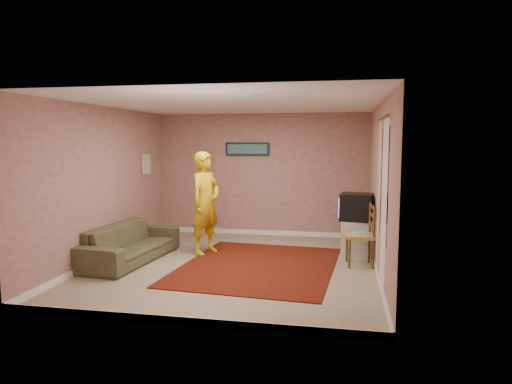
% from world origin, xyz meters
% --- Properties ---
extents(ground, '(5.00, 5.00, 0.00)m').
position_xyz_m(ground, '(0.00, 0.00, 0.00)').
color(ground, tan).
rests_on(ground, ground).
extents(wall_back, '(4.50, 0.02, 2.60)m').
position_xyz_m(wall_back, '(0.00, 2.50, 1.30)').
color(wall_back, tan).
rests_on(wall_back, ground).
extents(wall_front, '(4.50, 0.02, 2.60)m').
position_xyz_m(wall_front, '(0.00, -2.50, 1.30)').
color(wall_front, tan).
rests_on(wall_front, ground).
extents(wall_left, '(0.02, 5.00, 2.60)m').
position_xyz_m(wall_left, '(-2.25, 0.00, 1.30)').
color(wall_left, tan).
rests_on(wall_left, ground).
extents(wall_right, '(0.02, 5.00, 2.60)m').
position_xyz_m(wall_right, '(2.25, 0.00, 1.30)').
color(wall_right, tan).
rests_on(wall_right, ground).
extents(ceiling, '(4.50, 5.00, 0.02)m').
position_xyz_m(ceiling, '(0.00, 0.00, 2.60)').
color(ceiling, white).
rests_on(ceiling, wall_back).
extents(baseboard_back, '(4.50, 0.02, 0.10)m').
position_xyz_m(baseboard_back, '(0.00, 2.49, 0.05)').
color(baseboard_back, white).
rests_on(baseboard_back, ground).
extents(baseboard_front, '(4.50, 0.02, 0.10)m').
position_xyz_m(baseboard_front, '(0.00, -2.49, 0.05)').
color(baseboard_front, white).
rests_on(baseboard_front, ground).
extents(baseboard_left, '(0.02, 5.00, 0.10)m').
position_xyz_m(baseboard_left, '(-2.24, 0.00, 0.05)').
color(baseboard_left, white).
rests_on(baseboard_left, ground).
extents(baseboard_right, '(0.02, 5.00, 0.10)m').
position_xyz_m(baseboard_right, '(2.24, 0.00, 0.05)').
color(baseboard_right, white).
rests_on(baseboard_right, ground).
extents(window, '(0.01, 1.10, 1.50)m').
position_xyz_m(window, '(2.24, -0.90, 1.45)').
color(window, black).
rests_on(window, wall_right).
extents(curtain_sheer, '(0.01, 0.75, 2.10)m').
position_xyz_m(curtain_sheer, '(2.23, -1.05, 1.25)').
color(curtain_sheer, white).
rests_on(curtain_sheer, wall_right).
extents(curtain_floral, '(0.01, 0.35, 2.10)m').
position_xyz_m(curtain_floral, '(2.21, -0.35, 1.25)').
color(curtain_floral, white).
rests_on(curtain_floral, wall_right).
extents(curtain_rod, '(0.02, 1.40, 0.02)m').
position_xyz_m(curtain_rod, '(2.20, -0.90, 2.32)').
color(curtain_rod, brown).
rests_on(curtain_rod, wall_right).
extents(picture_back, '(0.95, 0.04, 0.28)m').
position_xyz_m(picture_back, '(-0.30, 2.47, 1.85)').
color(picture_back, '#15173A').
rests_on(picture_back, wall_back).
extents(picture_left, '(0.04, 0.38, 0.42)m').
position_xyz_m(picture_left, '(-2.22, 1.60, 1.55)').
color(picture_left, '#CCB78C').
rests_on(picture_left, wall_left).
extents(area_rug, '(2.61, 3.17, 0.02)m').
position_xyz_m(area_rug, '(0.39, 0.02, 0.01)').
color(area_rug, black).
rests_on(area_rug, ground).
extents(tv_cabinet, '(0.51, 0.46, 0.65)m').
position_xyz_m(tv_cabinet, '(1.95, 0.93, 0.32)').
color(tv_cabinet, silver).
rests_on(tv_cabinet, ground).
extents(crt_tv, '(0.60, 0.55, 0.47)m').
position_xyz_m(crt_tv, '(1.94, 0.93, 0.88)').
color(crt_tv, black).
rests_on(crt_tv, tv_cabinet).
extents(chair_a, '(0.51, 0.50, 0.50)m').
position_xyz_m(chair_a, '(1.97, 1.78, 0.57)').
color(chair_a, tan).
rests_on(chair_a, ground).
extents(dvd_player, '(0.43, 0.35, 0.07)m').
position_xyz_m(dvd_player, '(1.97, 1.78, 0.51)').
color(dvd_player, '#AFAFB4').
rests_on(dvd_player, chair_a).
extents(blue_throw, '(0.38, 0.05, 0.40)m').
position_xyz_m(blue_throw, '(1.97, 1.97, 0.75)').
color(blue_throw, '#96AEF5').
rests_on(blue_throw, chair_a).
extents(chair_b, '(0.48, 0.50, 0.55)m').
position_xyz_m(chair_b, '(2.00, 0.37, 0.61)').
color(chair_b, tan).
rests_on(chair_b, ground).
extents(game_console, '(0.23, 0.18, 0.04)m').
position_xyz_m(game_console, '(2.00, 0.37, 0.54)').
color(game_console, silver).
rests_on(game_console, chair_b).
extents(sofa, '(1.01, 2.18, 0.62)m').
position_xyz_m(sofa, '(-1.80, -0.05, 0.31)').
color(sofa, brown).
rests_on(sofa, ground).
extents(person, '(0.67, 0.79, 1.83)m').
position_xyz_m(person, '(-0.70, 0.70, 0.92)').
color(person, gold).
rests_on(person, ground).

